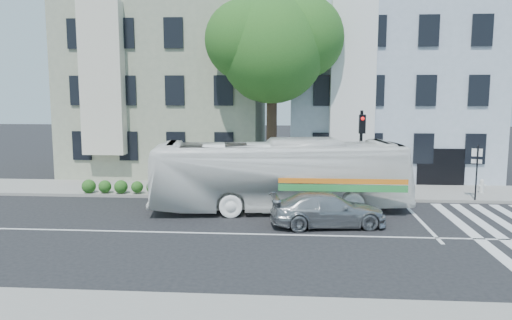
# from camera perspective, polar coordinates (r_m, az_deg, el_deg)

# --- Properties ---
(ground) EXTENTS (120.00, 120.00, 0.00)m
(ground) POSITION_cam_1_polar(r_m,az_deg,el_deg) (19.06, 0.60, -8.50)
(ground) COLOR black
(ground) RESTS_ON ground
(sidewalk_far) EXTENTS (80.00, 4.00, 0.15)m
(sidewalk_far) POSITION_cam_1_polar(r_m,az_deg,el_deg) (26.80, 1.72, -3.51)
(sidewalk_far) COLOR gray
(sidewalk_far) RESTS_ON ground
(building_left) EXTENTS (12.00, 10.00, 11.00)m
(building_left) POSITION_cam_1_polar(r_m,az_deg,el_deg) (34.24, -9.58, 8.00)
(building_left) COLOR gray
(building_left) RESTS_ON ground
(building_right) EXTENTS (12.00, 10.00, 11.00)m
(building_right) POSITION_cam_1_polar(r_m,az_deg,el_deg) (33.75, 14.41, 7.87)
(building_right) COLOR #9FAEBD
(building_right) RESTS_ON ground
(street_tree) EXTENTS (7.30, 5.90, 11.10)m
(street_tree) POSITION_cam_1_polar(r_m,az_deg,el_deg) (27.11, 1.99, 13.09)
(street_tree) COLOR #2D2116
(street_tree) RESTS_ON ground
(bus) EXTENTS (4.37, 11.88, 3.23)m
(bus) POSITION_cam_1_polar(r_m,az_deg,el_deg) (22.50, 2.73, -1.73)
(bus) COLOR white
(bus) RESTS_ON ground
(sedan) EXTENTS (2.57, 4.86, 1.34)m
(sedan) POSITION_cam_1_polar(r_m,az_deg,el_deg) (20.22, 8.24, -5.65)
(sedan) COLOR #A2A5A9
(sedan) RESTS_ON ground
(hedge) EXTENTS (8.54, 1.83, 0.70)m
(hedge) POSITION_cam_1_polar(r_m,az_deg,el_deg) (25.80, -9.82, -3.11)
(hedge) COLOR #24541B
(hedge) RESTS_ON sidewalk_far
(traffic_signal) EXTENTS (0.47, 0.54, 4.45)m
(traffic_signal) POSITION_cam_1_polar(r_m,az_deg,el_deg) (24.53, 11.94, 1.88)
(traffic_signal) COLOR black
(traffic_signal) RESTS_ON ground
(fire_hydrant) EXTENTS (0.41, 0.23, 0.72)m
(fire_hydrant) POSITION_cam_1_polar(r_m,az_deg,el_deg) (28.27, 24.39, -2.71)
(fire_hydrant) COLOR silver
(fire_hydrant) RESTS_ON sidewalk_far
(far_sign_pole) EXTENTS (0.47, 0.24, 2.67)m
(far_sign_pole) POSITION_cam_1_polar(r_m,az_deg,el_deg) (26.16, 23.91, -0.58)
(far_sign_pole) COLOR black
(far_sign_pole) RESTS_ON sidewalk_far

